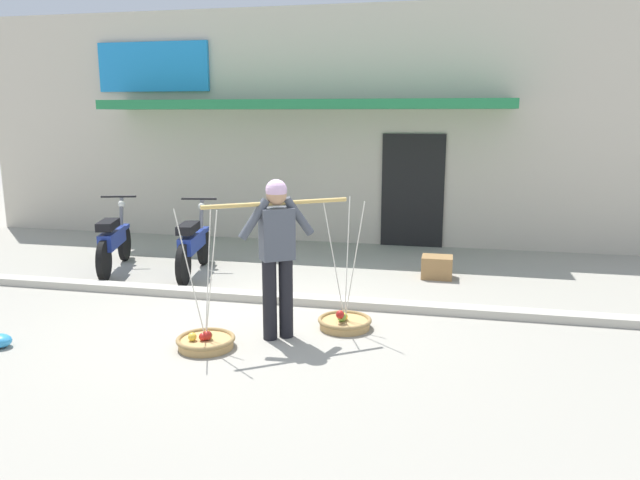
% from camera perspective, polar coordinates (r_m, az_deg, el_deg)
% --- Properties ---
extents(ground_plane, '(90.00, 90.00, 0.00)m').
position_cam_1_polar(ground_plane, '(7.17, -5.69, -7.42)').
color(ground_plane, '#9E998C').
extents(sidewalk_curb, '(20.00, 0.24, 0.10)m').
position_cam_1_polar(sidewalk_curb, '(7.79, -4.10, -5.43)').
color(sidewalk_curb, '#BAB4A5').
rests_on(sidewalk_curb, ground).
extents(fruit_vendor, '(1.31, 0.92, 1.70)m').
position_cam_1_polar(fruit_vendor, '(6.32, -4.04, -0.79)').
color(fruit_vendor, black).
rests_on(fruit_vendor, ground).
extents(fruit_basket_left_side, '(0.60, 0.60, 1.45)m').
position_cam_1_polar(fruit_basket_left_side, '(6.40, -10.65, -9.24)').
color(fruit_basket_left_side, tan).
rests_on(fruit_basket_left_side, ground).
extents(fruit_basket_right_side, '(0.60, 0.60, 1.45)m').
position_cam_1_polar(fruit_basket_right_side, '(6.84, 2.31, -7.63)').
color(fruit_basket_right_side, tan).
rests_on(fruit_basket_right_side, ground).
extents(motorcycle_nearest_shop, '(0.70, 1.76, 1.09)m').
position_cam_1_polar(motorcycle_nearest_shop, '(9.73, -18.76, -0.11)').
color(motorcycle_nearest_shop, black).
rests_on(motorcycle_nearest_shop, ground).
extents(motorcycle_second_in_row, '(0.55, 1.81, 1.09)m').
position_cam_1_polar(motorcycle_second_in_row, '(9.16, -11.79, -0.43)').
color(motorcycle_second_in_row, black).
rests_on(motorcycle_second_in_row, ground).
extents(storefront_building, '(13.00, 6.00, 4.20)m').
position_cam_1_polar(storefront_building, '(13.63, 1.21, 10.73)').
color(storefront_building, beige).
rests_on(storefront_building, ground).
extents(wooden_crate, '(0.44, 0.36, 0.32)m').
position_cam_1_polar(wooden_crate, '(9.01, 10.89, -2.50)').
color(wooden_crate, olive).
rests_on(wooden_crate, ground).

